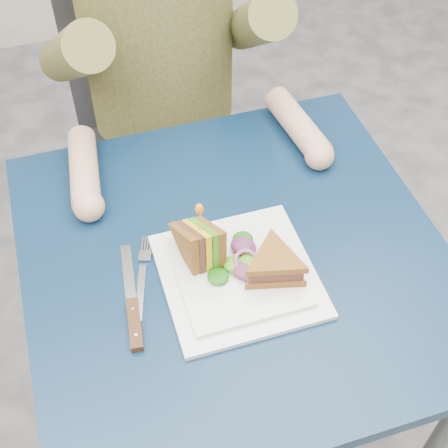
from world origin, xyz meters
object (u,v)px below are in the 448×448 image
object	(u,v)px
diner	(157,8)
chair	(159,115)
sandwich_upright	(201,246)
knife	(133,314)
table	(235,280)
sandwich_flat	(274,265)
plate	(238,274)
fork	(142,279)

from	to	relation	value
diner	chair	bearing A→B (deg)	90.00
sandwich_upright	knife	bearing A→B (deg)	-153.23
table	sandwich_upright	distance (m)	0.15
chair	knife	bearing A→B (deg)	-105.39
table	knife	world-z (taller)	knife
table	sandwich_flat	bearing A→B (deg)	-60.50
diner	sandwich_upright	xyz separation A→B (m)	(-0.06, -0.55, -0.13)
table	plate	bearing A→B (deg)	-103.24
chair	diner	size ratio (longest dim) A/B	1.25
chair	knife	xyz separation A→B (m)	(-0.20, -0.73, 0.20)
sandwich_flat	sandwich_upright	size ratio (longest dim) A/B	1.08
sandwich_upright	fork	bearing A→B (deg)	-179.70
chair	diner	distance (m)	0.39
table	diner	xyz separation A→B (m)	(-0.00, 0.54, 0.26)
knife	fork	bearing A→B (deg)	66.81
diner	fork	bearing A→B (deg)	-107.35
table	chair	bearing A→B (deg)	90.00
diner	knife	xyz separation A→B (m)	(-0.20, -0.62, -0.18)
knife	table	bearing A→B (deg)	20.41
fork	sandwich_flat	bearing A→B (deg)	-17.89
plate	fork	world-z (taller)	plate
fork	knife	world-z (taller)	knife
chair	table	bearing A→B (deg)	-90.00
sandwich_flat	sandwich_upright	world-z (taller)	sandwich_upright
sandwich_upright	fork	xyz separation A→B (m)	(-0.11, -0.00, -0.05)
chair	plate	size ratio (longest dim) A/B	3.58
fork	table	bearing A→B (deg)	2.18
plate	knife	size ratio (longest dim) A/B	1.17
sandwich_flat	sandwich_upright	xyz separation A→B (m)	(-0.11, 0.07, 0.01)
diner	sandwich_flat	xyz separation A→B (m)	(0.04, -0.62, -0.14)
plate	sandwich_upright	xyz separation A→B (m)	(-0.05, 0.04, 0.05)
plate	sandwich_upright	distance (m)	0.08
diner	sandwich_upright	distance (m)	0.57
plate	sandwich_flat	world-z (taller)	sandwich_flat
chair	diner	world-z (taller)	diner
plate	sandwich_flat	xyz separation A→B (m)	(0.06, -0.03, 0.04)
chair	knife	distance (m)	0.78
diner	plate	size ratio (longest dim) A/B	2.87
plate	table	bearing A→B (deg)	76.76
chair	sandwich_upright	bearing A→B (deg)	-95.58
plate	diner	bearing A→B (deg)	88.84
sandwich_flat	plate	bearing A→B (deg)	155.56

